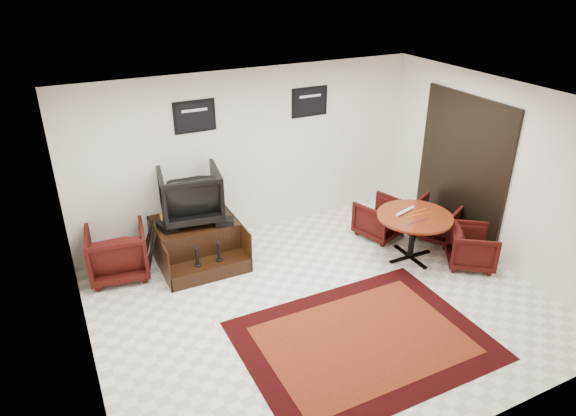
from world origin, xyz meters
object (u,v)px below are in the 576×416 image
at_px(meeting_table, 414,221).
at_px(table_chair_window, 438,218).
at_px(table_chair_back, 380,216).
at_px(table_chair_corner, 473,245).
at_px(shine_chair, 190,192).
at_px(armchair_side, 117,250).
at_px(shine_podium, 197,242).

bearing_deg(meeting_table, table_chair_window, 22.58).
bearing_deg(table_chair_back, table_chair_window, 131.46).
bearing_deg(table_chair_corner, shine_chair, 95.67).
distance_m(armchair_side, table_chair_window, 5.20).
relative_size(table_chair_window, table_chair_corner, 1.07).
relative_size(shine_podium, meeting_table, 1.12).
height_order(shine_chair, table_chair_back, shine_chair).
bearing_deg(shine_podium, armchair_side, 176.54).
bearing_deg(shine_podium, shine_chair, 90.00).
bearing_deg(table_chair_window, armchair_side, 48.92).
xyz_separation_m(shine_podium, meeting_table, (3.06, -1.48, 0.37)).
relative_size(table_chair_back, table_chair_corner, 1.03).
height_order(shine_podium, table_chair_back, table_chair_back).
xyz_separation_m(shine_chair, table_chair_corner, (3.75, -2.20, -0.76)).
distance_m(shine_chair, armchair_side, 1.38).
height_order(meeting_table, table_chair_back, meeting_table).
xyz_separation_m(armchair_side, meeting_table, (4.25, -1.55, 0.24)).
distance_m(shine_podium, table_chair_window, 4.03).
height_order(meeting_table, table_chair_window, meeting_table).
xyz_separation_m(table_chair_window, table_chair_corner, (-0.11, -0.92, -0.02)).
relative_size(armchair_side, table_chair_window, 1.15).
bearing_deg(table_chair_corner, table_chair_window, 29.16).
relative_size(shine_podium, shine_chair, 1.41).
bearing_deg(meeting_table, table_chair_back, 91.00).
distance_m(table_chair_window, table_chair_corner, 0.93).
distance_m(shine_chair, table_chair_corner, 4.42).
bearing_deg(meeting_table, shine_chair, 152.13).
height_order(armchair_side, table_chair_corner, armchair_side).
xyz_separation_m(shine_podium, table_chair_back, (3.04, -0.64, 0.06)).
bearing_deg(table_chair_corner, meeting_table, 86.15).
xyz_separation_m(shine_podium, shine_chair, (0.00, 0.14, 0.81)).
bearing_deg(meeting_table, shine_podium, 154.17).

